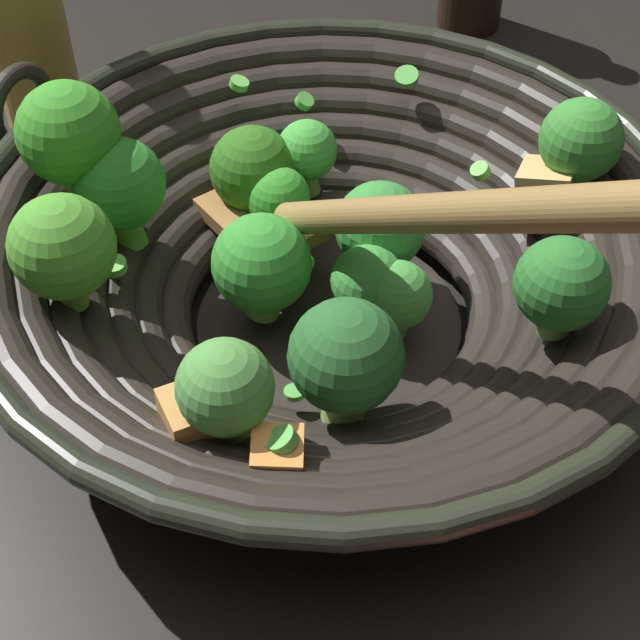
{
  "coord_description": "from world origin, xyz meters",
  "views": [
    {
      "loc": [
        -0.38,
        0.01,
        0.41
      ],
      "look_at": [
        -0.02,
        0.01,
        0.03
      ],
      "focal_mm": 53.35,
      "sensor_mm": 36.0,
      "label": 1
    }
  ],
  "objects": [
    {
      "name": "ground_plane",
      "position": [
        0.0,
        0.0,
        0.0
      ],
      "size": [
        4.0,
        4.0,
        0.0
      ],
      "primitive_type": "plane",
      "color": "black"
    },
    {
      "name": "cooking_oil_bottle",
      "position": [
        0.2,
        0.2,
        0.09
      ],
      "size": [
        0.05,
        0.05,
        0.23
      ],
      "color": "gold",
      "rests_on": "ground"
    },
    {
      "name": "wok",
      "position": [
        -0.0,
        0.0,
        0.06
      ],
      "size": [
        0.39,
        0.4,
        0.23
      ],
      "color": "black",
      "rests_on": "ground"
    }
  ]
}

